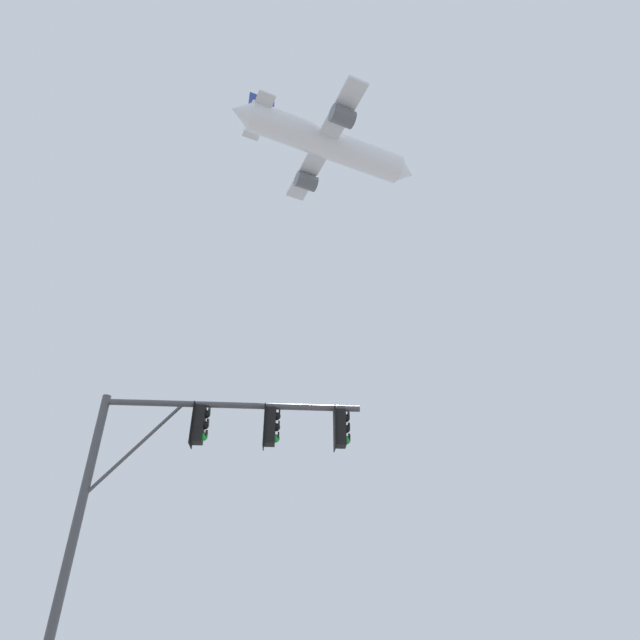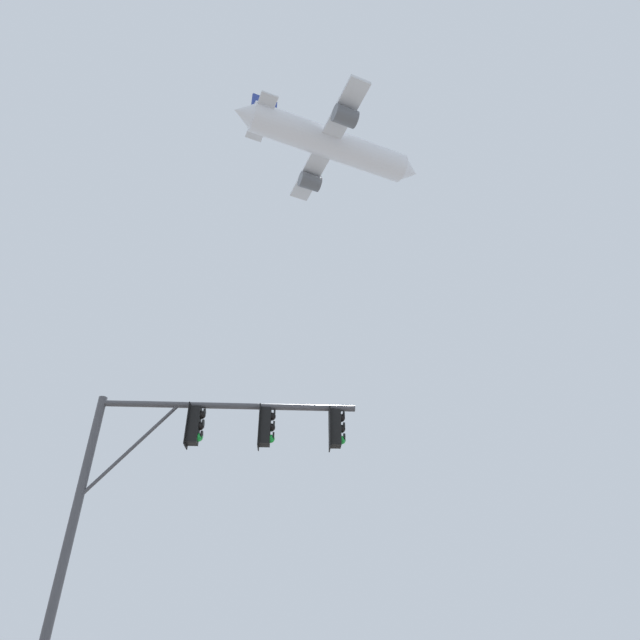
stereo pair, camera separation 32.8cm
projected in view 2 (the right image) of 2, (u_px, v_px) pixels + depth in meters
signal_pole_near at (193, 461)px, 11.96m from camera, size 6.28×0.73×6.77m
airplane at (330, 144)px, 59.78m from camera, size 22.22×17.16×6.31m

